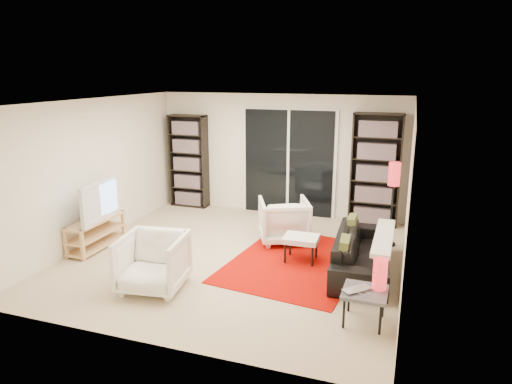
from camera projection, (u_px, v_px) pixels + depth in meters
floor at (235, 257)px, 7.17m from camera, size 5.00×5.00×0.00m
wall_back at (279, 155)px, 9.15m from camera, size 5.00×0.02×2.40m
wall_front at (143, 238)px, 4.57m from camera, size 5.00×0.02×2.40m
wall_left at (95, 171)px, 7.63m from camera, size 0.02×5.00×2.40m
wall_right at (408, 197)px, 6.08m from camera, size 0.02×5.00×2.40m
ceiling at (233, 102)px, 6.55m from camera, size 5.00×5.00×0.02m
sliding_door at (288, 163)px, 9.09m from camera, size 1.92×0.08×2.16m
bookshelf_left at (189, 161)px, 9.66m from camera, size 0.80×0.30×1.95m
bookshelf_right at (376, 170)px, 8.44m from camera, size 0.90×0.30×2.10m
tv_stand at (96, 233)px, 7.47m from camera, size 0.37×1.14×0.50m
tv at (94, 200)px, 7.32m from camera, size 0.29×1.13×0.64m
rug at (297, 262)px, 6.96m from camera, size 2.14×2.71×0.01m
sofa at (363, 253)px, 6.58m from camera, size 0.84×1.99×0.57m
armchair_back at (284, 220)px, 7.74m from camera, size 1.06×1.08×0.75m
armchair_front at (153, 262)px, 6.02m from camera, size 0.91×0.93×0.76m
ottoman at (301, 240)px, 6.92m from camera, size 0.53×0.44×0.40m
side_table at (365, 294)px, 5.21m from camera, size 0.51×0.51×0.40m
laptop at (360, 291)px, 5.15m from camera, size 0.40×0.40×0.03m
table_lamp at (380, 274)px, 5.20m from camera, size 0.16×0.16×0.37m
floor_lamp at (394, 182)px, 7.39m from camera, size 0.21×0.21×1.41m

